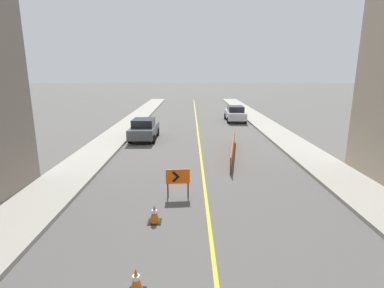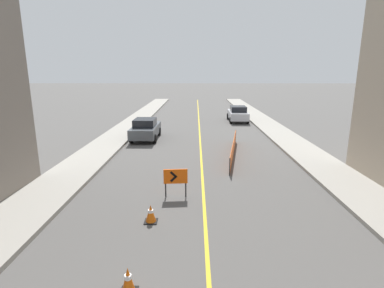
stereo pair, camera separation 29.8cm
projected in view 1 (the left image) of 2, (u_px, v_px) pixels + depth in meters
lane_stripe at (199, 142)px, 22.03m from camera, size 0.12×67.87×0.01m
sidewalk_left at (110, 141)px, 21.98m from camera, size 2.48×67.87×0.17m
sidewalk_right at (287, 140)px, 22.04m from camera, size 2.48×67.87×0.17m
traffic_cone_fifth at (136, 281)px, 6.86m from camera, size 0.40×0.40×0.66m
traffic_cone_farthest at (154, 214)px, 10.16m from camera, size 0.45×0.45×0.62m
arrow_barricade_primary at (178, 178)px, 12.10m from camera, size 0.97×0.14×1.19m
safety_mesh_fence at (233, 148)px, 18.31m from camera, size 1.29×7.35×0.90m
parked_car_curb_near at (144, 129)px, 22.63m from camera, size 1.94×4.32×1.59m
parked_car_curb_mid at (235, 114)px, 30.97m from camera, size 1.94×4.33×1.59m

